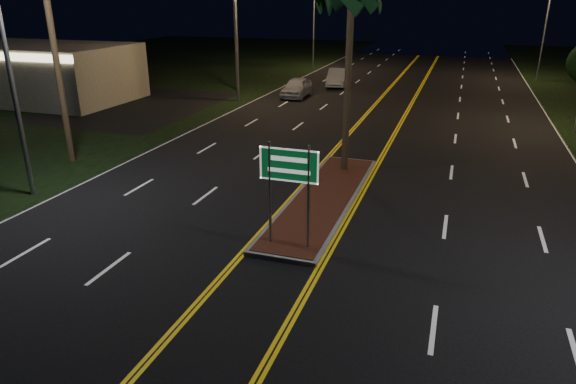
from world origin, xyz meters
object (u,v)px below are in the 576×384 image
at_px(streetlight_left_mid, 241,21).
at_px(car_far, 337,76).
at_px(streetlight_left_far, 317,12).
at_px(streetlight_right_far, 543,15).
at_px(commercial_building, 30,72).
at_px(median_island, 324,198).
at_px(streetlight_left_near, 13,45).
at_px(car_near, 297,86).
at_px(highway_sign, 289,175).

relative_size(streetlight_left_mid, car_far, 1.79).
xyz_separation_m(streetlight_left_far, car_far, (4.93, -11.01, -4.82)).
bearing_deg(streetlight_right_far, commercial_building, -148.99).
xyz_separation_m(median_island, streetlight_right_far, (10.61, 35.00, 5.57)).
xyz_separation_m(commercial_building, streetlight_left_mid, (15.39, 4.01, 3.65)).
relative_size(median_island, commercial_building, 0.68).
xyz_separation_m(streetlight_left_near, streetlight_left_far, (0.00, 40.00, 0.00)).
relative_size(median_island, streetlight_left_far, 1.14).
relative_size(streetlight_left_mid, streetlight_left_far, 1.00).
distance_m(streetlight_left_near, streetlight_left_far, 40.00).
bearing_deg(streetlight_left_near, streetlight_left_mid, 90.00).
bearing_deg(car_near, median_island, -71.01).
height_order(car_near, car_far, car_near).
relative_size(highway_sign, car_near, 0.63).
bearing_deg(median_island, streetlight_right_far, 73.13).
relative_size(streetlight_left_mid, car_near, 1.78).
relative_size(streetlight_left_mid, streetlight_right_far, 1.00).
bearing_deg(car_far, commercial_building, -154.82).
relative_size(car_near, car_far, 1.00).
bearing_deg(highway_sign, streetlight_right_far, 74.85).
xyz_separation_m(commercial_building, streetlight_right_far, (36.61, 22.01, 3.65)).
distance_m(streetlight_left_far, car_near, 17.92).
relative_size(streetlight_left_far, car_far, 1.79).
height_order(streetlight_left_far, streetlight_right_far, same).
distance_m(commercial_building, streetlight_left_near, 22.49).
height_order(highway_sign, car_near, highway_sign).
height_order(streetlight_left_mid, streetlight_right_far, same).
bearing_deg(car_far, streetlight_left_near, -107.09).
xyz_separation_m(highway_sign, streetlight_right_far, (10.61, 39.20, 3.25)).
bearing_deg(streetlight_left_mid, streetlight_left_near, -90.00).
xyz_separation_m(median_island, highway_sign, (0.00, -4.20, 2.32)).
bearing_deg(car_near, streetlight_left_near, -99.23).
distance_m(commercial_building, streetlight_right_far, 42.88).
relative_size(median_island, streetlight_left_mid, 1.14).
distance_m(streetlight_left_mid, car_far, 11.33).
height_order(median_island, car_near, car_near).
height_order(highway_sign, streetlight_right_far, streetlight_right_far).
bearing_deg(streetlight_left_near, car_far, 80.36).
bearing_deg(car_near, streetlight_left_mid, -137.50).
bearing_deg(streetlight_left_mid, car_near, 43.94).
height_order(commercial_building, streetlight_right_far, streetlight_right_far).
bearing_deg(car_far, median_island, -85.11).
bearing_deg(streetlight_right_far, car_near, -140.38).
height_order(highway_sign, streetlight_left_near, streetlight_left_near).
height_order(highway_sign, streetlight_left_mid, streetlight_left_mid).
xyz_separation_m(streetlight_left_mid, streetlight_left_far, (0.00, 20.00, 0.00)).
height_order(commercial_building, streetlight_left_far, streetlight_left_far).
bearing_deg(median_island, streetlight_left_mid, 121.98).
distance_m(highway_sign, commercial_building, 31.17).
bearing_deg(streetlight_left_far, streetlight_left_near, -90.00).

